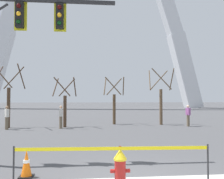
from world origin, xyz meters
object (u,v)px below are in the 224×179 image
Objects in this scene: pedestrian_standing_center at (188,115)px; monument_arch at (94,8)px; pedestrian_walking_left at (7,117)px; pedestrian_walking_right at (61,117)px; fire_hydrant at (120,169)px; traffic_cone_by_hydrant at (26,163)px.

monument_arch is at bearing 100.36° from pedestrian_standing_center.
pedestrian_walking_right is (3.56, 0.23, 0.00)m from pedestrian_walking_left.
fire_hydrant reaches higher than traffic_cone_by_hydrant.
pedestrian_walking_left is 12.94m from pedestrian_standing_center.
monument_arch is (0.50, 46.38, 21.00)m from fire_hydrant.
pedestrian_walking_right is at bearing -177.44° from pedestrian_standing_center.
pedestrian_walking_left is 1.00× the size of pedestrian_standing_center.
monument_arch is 31.15× the size of pedestrian_walking_left.
pedestrian_standing_center is (12.93, 0.65, 0.00)m from pedestrian_walking_left.
pedestrian_walking_right reaches higher than fire_hydrant.
traffic_cone_by_hydrant is 0.46× the size of pedestrian_standing_center.
pedestrian_walking_left reaches higher than traffic_cone_by_hydrant.
monument_arch reaches higher than traffic_cone_by_hydrant.
traffic_cone_by_hydrant is at bearing -93.64° from monument_arch.
monument_arch is at bearing 86.36° from traffic_cone_by_hydrant.
pedestrian_walking_left reaches higher than fire_hydrant.
traffic_cone_by_hydrant is at bearing -69.91° from pedestrian_walking_left.
fire_hydrant is at bearing -90.62° from monument_arch.
pedestrian_standing_center is at bearing 2.87° from pedestrian_walking_left.
fire_hydrant is at bearing -77.46° from pedestrian_walking_right.
pedestrian_walking_left is (-3.79, 10.35, 0.46)m from traffic_cone_by_hydrant.
fire_hydrant is 12.01m from pedestrian_walking_right.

